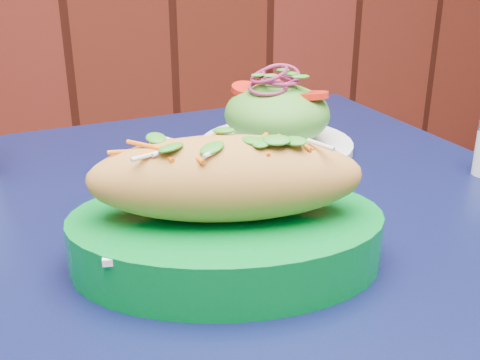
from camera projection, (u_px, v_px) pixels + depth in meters
name	position (u px, v px, depth m)	size (l,w,h in m)	color
cafe_table	(224.00, 289.00, 0.68)	(0.88, 0.88, 0.75)	black
banh_mi_basket	(226.00, 214.00, 0.54)	(0.32, 0.25, 0.13)	#007022
salad_plate	(277.00, 120.00, 0.83)	(0.21, 0.21, 0.12)	white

